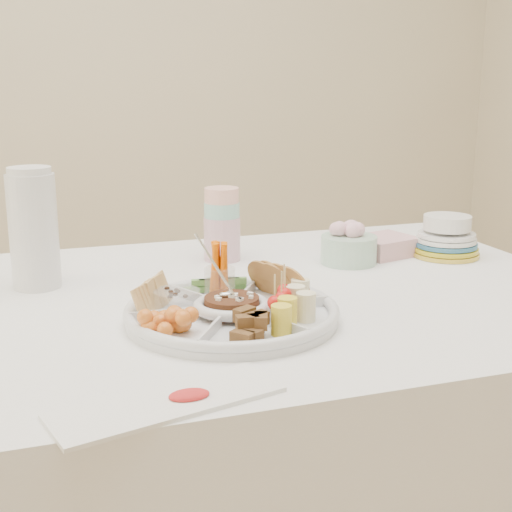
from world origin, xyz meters
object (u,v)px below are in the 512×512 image
object	(u,v)px
party_tray	(232,310)
thermos	(33,227)
plate_stack	(446,235)
dining_table	(232,462)

from	to	relation	value
party_tray	thermos	xyz separation A→B (m)	(-0.32, 0.34, 0.11)
plate_stack	party_tray	bearing A→B (deg)	-155.39
thermos	dining_table	bearing A→B (deg)	-26.30
dining_table	party_tray	distance (m)	0.43
dining_table	plate_stack	bearing A→B (deg)	12.78
thermos	party_tray	bearing A→B (deg)	-46.41
party_tray	dining_table	bearing A→B (deg)	74.02
dining_table	thermos	bearing A→B (deg)	153.70
party_tray	thermos	world-z (taller)	thermos
dining_table	party_tray	xyz separation A→B (m)	(-0.05, -0.16, 0.40)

